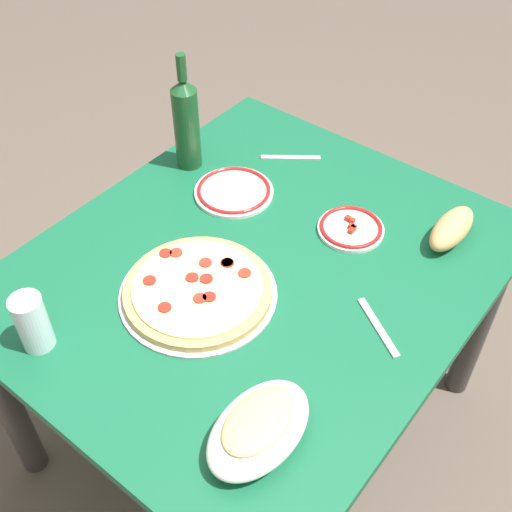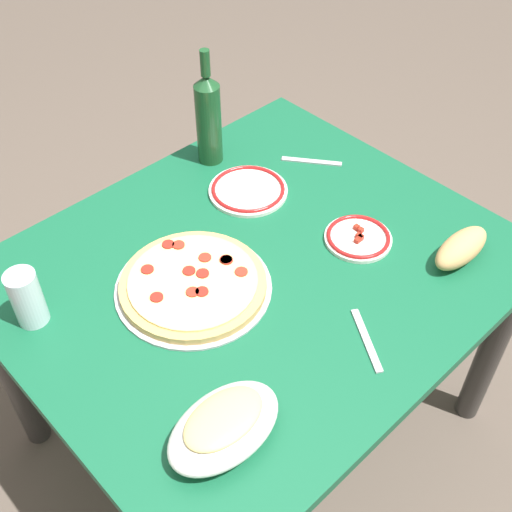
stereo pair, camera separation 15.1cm
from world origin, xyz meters
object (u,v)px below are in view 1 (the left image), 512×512
pepperoni_pizza (198,290)px  baked_pasta_dish (259,427)px  wine_bottle (186,122)px  dining_table (256,297)px  bread_loaf (452,229)px  side_plate_near (351,228)px  side_plate_far (234,191)px  water_glass (32,322)px

pepperoni_pizza → baked_pasta_dish: bearing=59.1°
baked_pasta_dish → wine_bottle: (-0.55, -0.68, 0.10)m
dining_table → baked_pasta_dish: 0.48m
pepperoni_pizza → bread_loaf: bearing=145.3°
baked_pasta_dish → side_plate_near: (-0.60, -0.18, -0.03)m
side_plate_near → side_plate_far: bearing=-77.8°
pepperoni_pizza → baked_pasta_dish: (0.20, 0.33, 0.03)m
side_plate_near → bread_loaf: size_ratio=0.93×
dining_table → side_plate_far: side_plate_far is taller
dining_table → wine_bottle: bearing=-116.6°
pepperoni_pizza → baked_pasta_dish: baked_pasta_dish is taller
side_plate_near → side_plate_far: 0.33m
dining_table → side_plate_near: bearing=155.3°
pepperoni_pizza → baked_pasta_dish: 0.39m
baked_pasta_dish → side_plate_far: 0.73m
dining_table → baked_pasta_dish: bearing=39.1°
dining_table → water_glass: bearing=-24.7°
water_glass → side_plate_far: size_ratio=0.65×
water_glass → bread_loaf: bearing=147.5°
dining_table → water_glass: water_glass is taller
baked_pasta_dish → wine_bottle: size_ratio=0.72×
pepperoni_pizza → wine_bottle: bearing=-135.2°
dining_table → wine_bottle: 0.51m
baked_pasta_dish → side_plate_near: size_ratio=1.44×
wine_bottle → bread_loaf: bearing=103.5°
side_plate_near → pepperoni_pizza: bearing=-21.4°
baked_pasta_dish → water_glass: (0.11, -0.50, 0.03)m
side_plate_far → side_plate_near: bearing=102.2°
side_plate_near → side_plate_far: side_plate_near is taller
dining_table → side_plate_far: bearing=-129.1°
side_plate_far → bread_loaf: bread_loaf is taller
side_plate_near → bread_loaf: bread_loaf is taller
pepperoni_pizza → water_glass: (0.31, -0.17, 0.05)m
wine_bottle → side_plate_near: 0.52m
dining_table → side_plate_far: size_ratio=5.45×
water_glass → side_plate_near: bearing=155.3°
bread_loaf → wine_bottle: bearing=-76.5°
pepperoni_pizza → side_plate_near: bearing=158.6°
dining_table → baked_pasta_dish: size_ratio=4.81×
wine_bottle → side_plate_far: bearing=82.1°
wine_bottle → dining_table: bearing=63.4°
bread_loaf → water_glass: bearing=-32.5°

